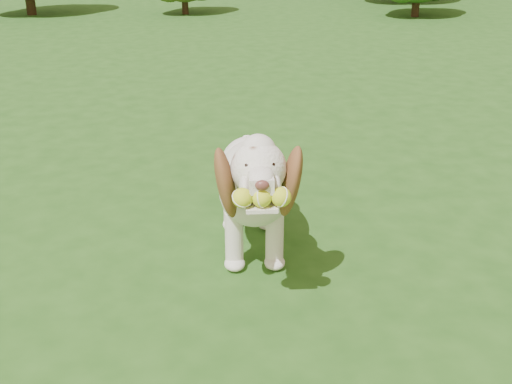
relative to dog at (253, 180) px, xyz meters
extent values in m
plane|color=#1F4814|center=(-0.52, 0.16, -0.44)|extent=(80.00, 80.00, 0.00)
ellipsoid|color=silver|center=(0.01, 0.11, -0.04)|extent=(0.44, 0.73, 0.37)
ellipsoid|color=silver|center=(-0.02, -0.15, 0.00)|extent=(0.40, 0.40, 0.36)
ellipsoid|color=silver|center=(0.04, 0.35, -0.05)|extent=(0.36, 0.36, 0.33)
cylinder|color=silver|center=(-0.03, -0.28, 0.10)|extent=(0.22, 0.30, 0.28)
sphere|color=silver|center=(-0.05, -0.42, 0.24)|extent=(0.28, 0.28, 0.25)
sphere|color=silver|center=(-0.05, -0.40, 0.30)|extent=(0.18, 0.18, 0.16)
cube|color=silver|center=(-0.07, -0.56, 0.23)|extent=(0.12, 0.16, 0.07)
ellipsoid|color=#592D28|center=(-0.08, -0.64, 0.25)|extent=(0.06, 0.05, 0.05)
cube|color=silver|center=(-0.07, -0.58, 0.13)|extent=(0.16, 0.17, 0.02)
ellipsoid|color=brown|center=(-0.20, -0.39, 0.16)|extent=(0.16, 0.24, 0.39)
ellipsoid|color=brown|center=(0.10, -0.43, 0.16)|extent=(0.16, 0.25, 0.39)
cylinder|color=silver|center=(0.06, 0.50, -0.01)|extent=(0.08, 0.18, 0.14)
cylinder|color=silver|center=(-0.12, -0.12, -0.28)|extent=(0.11, 0.11, 0.32)
cylinder|color=silver|center=(0.09, -0.14, -0.28)|extent=(0.11, 0.11, 0.32)
cylinder|color=silver|center=(-0.06, 0.34, -0.28)|extent=(0.11, 0.11, 0.32)
cylinder|color=silver|center=(0.15, 0.32, -0.28)|extent=(0.11, 0.11, 0.32)
sphere|color=#BCE225|center=(-0.16, -0.61, 0.18)|extent=(0.10, 0.10, 0.09)
sphere|color=#BCE225|center=(-0.08, -0.62, 0.18)|extent=(0.10, 0.10, 0.09)
sphere|color=#BCE225|center=(0.01, -0.63, 0.18)|extent=(0.10, 0.10, 0.09)
cylinder|color=#382314|center=(0.42, 9.14, -0.25)|extent=(0.12, 0.12, 0.38)
cylinder|color=#382314|center=(4.44, 8.03, -0.22)|extent=(0.14, 0.14, 0.44)
camera|label=1|loc=(-0.56, -3.03, 1.28)|focal=45.00mm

